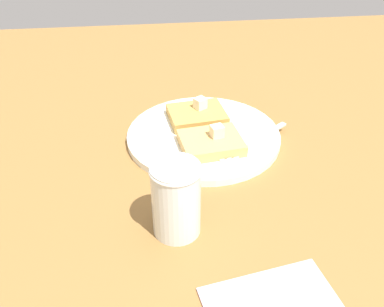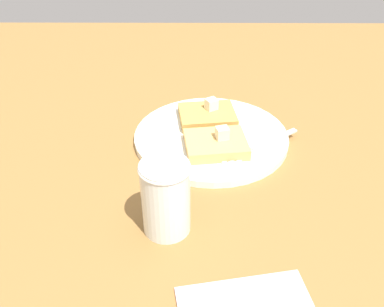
# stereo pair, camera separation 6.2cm
# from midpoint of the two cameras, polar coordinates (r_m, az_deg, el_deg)

# --- Properties ---
(table_surface) EXTENTS (1.26, 1.26, 0.02)m
(table_surface) POSITION_cam_midpoint_polar(r_m,az_deg,el_deg) (0.72, 6.24, 0.09)
(table_surface) COLOR olive
(table_surface) RESTS_ON ground
(plate) EXTENTS (0.26, 0.26, 0.01)m
(plate) POSITION_cam_midpoint_polar(r_m,az_deg,el_deg) (0.73, 5.00, 2.19)
(plate) COLOR white
(plate) RESTS_ON table_surface
(toast_slice_left) EXTENTS (0.09, 0.11, 0.02)m
(toast_slice_left) POSITION_cam_midpoint_polar(r_m,az_deg,el_deg) (0.68, 5.79, 1.15)
(toast_slice_left) COLOR tan
(toast_slice_left) RESTS_ON plate
(toast_slice_middle) EXTENTS (0.09, 0.11, 0.02)m
(toast_slice_middle) POSITION_cam_midpoint_polar(r_m,az_deg,el_deg) (0.76, 4.40, 4.94)
(toast_slice_middle) COLOR #C09244
(toast_slice_middle) RESTS_ON plate
(butter_pat_primary) EXTENTS (0.02, 0.02, 0.02)m
(butter_pat_primary) POSITION_cam_midpoint_polar(r_m,az_deg,el_deg) (0.68, 6.34, 2.64)
(butter_pat_primary) COLOR beige
(butter_pat_primary) RESTS_ON toast_slice_left
(butter_pat_secondary) EXTENTS (0.02, 0.03, 0.02)m
(butter_pat_secondary) POSITION_cam_midpoint_polar(r_m,az_deg,el_deg) (0.76, 4.95, 6.52)
(butter_pat_secondary) COLOR #F5ECC8
(butter_pat_secondary) RESTS_ON toast_slice_middle
(fork) EXTENTS (0.11, 0.14, 0.00)m
(fork) POSITION_cam_midpoint_polar(r_m,az_deg,el_deg) (0.69, 11.15, 0.50)
(fork) COLOR silver
(fork) RESTS_ON plate
(syrup_jar) EXTENTS (0.06, 0.06, 0.10)m
(syrup_jar) POSITION_cam_midpoint_polar(r_m,az_deg,el_deg) (0.54, -0.18, -6.49)
(syrup_jar) COLOR #4A200C
(syrup_jar) RESTS_ON table_surface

